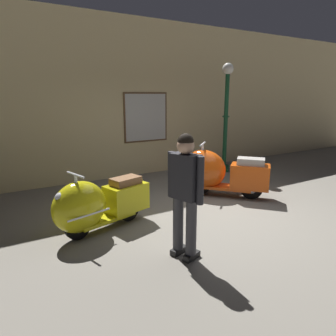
# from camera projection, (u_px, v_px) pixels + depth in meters

# --- Properties ---
(ground_plane) EXTENTS (60.00, 60.00, 0.00)m
(ground_plane) POSITION_uv_depth(u_px,v_px,m) (220.00, 213.00, 5.56)
(ground_plane) COLOR slate
(showroom_back_wall) EXTENTS (18.00, 0.63, 3.93)m
(showroom_back_wall) POSITION_uv_depth(u_px,v_px,m) (132.00, 99.00, 7.84)
(showroom_back_wall) COLOR #CCB784
(showroom_back_wall) RESTS_ON ground
(scooter_0) EXTENTS (1.69, 0.89, 1.00)m
(scooter_0) POSITION_uv_depth(u_px,v_px,m) (95.00, 205.00, 4.69)
(scooter_0) COLOR black
(scooter_0) RESTS_ON ground
(scooter_1) EXTENTS (1.58, 1.68, 1.10)m
(scooter_1) POSITION_uv_depth(u_px,v_px,m) (217.00, 172.00, 6.43)
(scooter_1) COLOR black
(scooter_1) RESTS_ON ground
(lamppost) EXTENTS (0.29, 0.29, 2.88)m
(lamppost) POSITION_uv_depth(u_px,v_px,m) (226.00, 113.00, 8.21)
(lamppost) COLOR #144728
(lamppost) RESTS_ON ground
(visitor_0) EXTENTS (0.34, 0.53, 1.63)m
(visitor_0) POSITION_uv_depth(u_px,v_px,m) (185.00, 188.00, 3.86)
(visitor_0) COLOR black
(visitor_0) RESTS_ON ground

